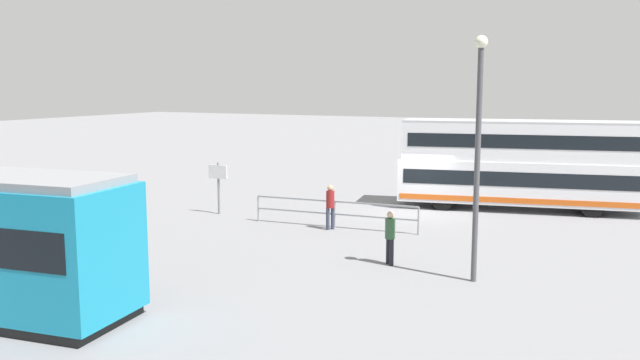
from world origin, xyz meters
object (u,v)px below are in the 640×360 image
pedestrian_crossing (390,234)px  street_lamp (478,141)px  pedestrian_near_railing (330,204)px  double_decker_bus (520,164)px  info_sign (218,179)px

pedestrian_crossing → street_lamp: 4.19m
pedestrian_near_railing → pedestrian_crossing: 5.42m
double_decker_bus → pedestrian_crossing: (2.05, 11.34, -1.06)m
pedestrian_near_railing → street_lamp: 8.54m
street_lamp → info_sign: bearing=-22.9°
info_sign → street_lamp: size_ratio=0.32×
pedestrian_near_railing → pedestrian_crossing: size_ratio=1.03×
pedestrian_near_railing → info_sign: info_sign is taller
pedestrian_near_railing → street_lamp: street_lamp is taller
info_sign → pedestrian_crossing: bearing=154.4°
double_decker_bus → pedestrian_near_railing: size_ratio=6.26×
pedestrian_near_railing → info_sign: (5.70, -0.74, 0.51)m
double_decker_bus → info_sign: 13.44m
pedestrian_crossing → info_sign: (9.54, -4.57, 0.54)m
double_decker_bus → street_lamp: (-0.72, 11.98, 2.00)m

